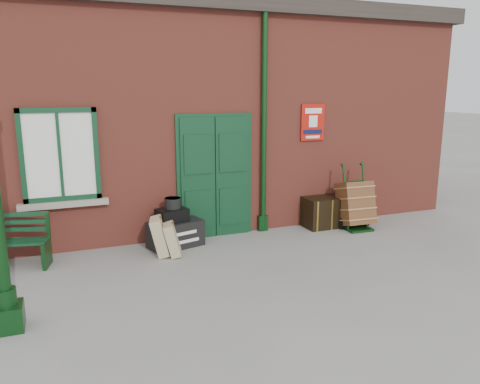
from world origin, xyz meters
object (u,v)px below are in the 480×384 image
bench (1,240)px  porter_trolley (356,204)px  houdini_trunk (175,234)px  dark_trunk (325,212)px

bench → porter_trolley: (6.23, -0.23, 0.05)m
houdini_trunk → dark_trunk: bearing=-13.5°
bench → porter_trolley: porter_trolley is taller
bench → porter_trolley: 6.24m
houdini_trunk → dark_trunk: 3.05m
bench → dark_trunk: (5.75, 0.10, -0.13)m
bench → dark_trunk: size_ratio=1.74×
bench → porter_trolley: size_ratio=1.16×
porter_trolley → bench: bearing=-179.0°
bench → dark_trunk: bench is taller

